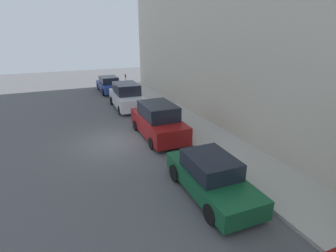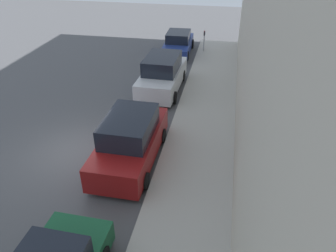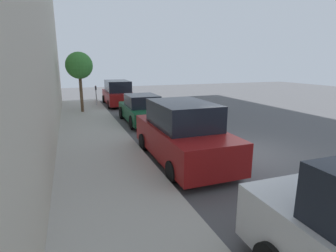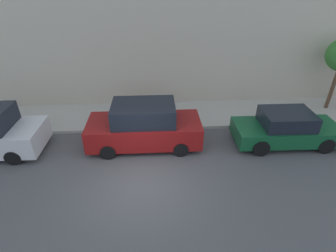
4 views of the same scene
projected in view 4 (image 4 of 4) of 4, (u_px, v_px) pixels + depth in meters
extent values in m
plane|color=#515154|center=(142.00, 181.00, 9.60)|extent=(60.00, 60.00, 0.00)
cube|color=#B2ADA3|center=(144.00, 116.00, 13.82)|extent=(2.91, 32.00, 0.15)
cube|color=#14512D|center=(286.00, 132.00, 11.50)|extent=(1.89, 4.53, 0.68)
cube|color=black|center=(287.00, 119.00, 11.16)|extent=(1.62, 2.13, 0.64)
cylinder|color=black|center=(261.00, 148.00, 10.80)|extent=(0.22, 0.70, 0.70)
cylinder|color=black|center=(247.00, 127.00, 12.26)|extent=(0.22, 0.70, 0.70)
cylinder|color=black|center=(326.00, 146.00, 10.96)|extent=(0.22, 0.70, 0.70)
cylinder|color=black|center=(305.00, 125.00, 12.42)|extent=(0.22, 0.70, 0.70)
cube|color=maroon|center=(144.00, 131.00, 11.32)|extent=(2.00, 4.82, 0.96)
cube|color=black|center=(144.00, 113.00, 10.87)|extent=(1.75, 2.61, 0.80)
cylinder|color=black|center=(108.00, 152.00, 10.64)|extent=(0.22, 0.62, 0.62)
cylinder|color=black|center=(113.00, 128.00, 12.23)|extent=(0.22, 0.62, 0.62)
cylinder|color=black|center=(181.00, 149.00, 10.80)|extent=(0.22, 0.62, 0.62)
cylinder|color=black|center=(177.00, 126.00, 12.40)|extent=(0.22, 0.62, 0.62)
cylinder|color=black|center=(14.00, 157.00, 10.32)|extent=(0.22, 0.64, 0.64)
cylinder|color=black|center=(32.00, 132.00, 11.91)|extent=(0.22, 0.64, 0.64)
cylinder|color=brown|center=(333.00, 87.00, 13.82)|extent=(0.19, 0.19, 2.47)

